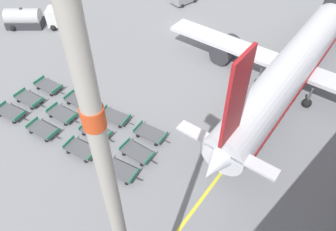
{
  "coord_description": "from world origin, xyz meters",
  "views": [
    {
      "loc": [
        28.82,
        -32.7,
        25.16
      ],
      "look_at": [
        12.71,
        -16.33,
        2.06
      ],
      "focal_mm": 35.0,
      "sensor_mm": 36.0,
      "label": 1
    }
  ],
  "objects_px": {
    "baggage_dolly_row_mid_a_col_c": "(96,132)",
    "baggage_dolly_row_mid_a_col_d": "(137,152)",
    "baggage_dolly_row_mid_b_col_c": "(115,117)",
    "baggage_dolly_row_near_col_b": "(43,130)",
    "baggage_dolly_row_mid_b_col_d": "(151,134)",
    "baggage_dolly_row_mid_a_col_b": "(62,114)",
    "baggage_dolly_row_mid_b_col_a": "(49,86)",
    "apron_light_mast": "(117,222)",
    "airplane": "(299,59)",
    "baggage_dolly_row_near_col_c": "(81,149)",
    "baggage_dolly_row_near_col_a": "(11,112)",
    "baggage_dolly_row_near_col_d": "(120,171)",
    "baggage_dolly_row_mid_b_col_b": "(80,101)",
    "fuel_tanker_primary": "(31,18)",
    "baggage_dolly_row_mid_a_col_a": "(29,99)"
  },
  "relations": [
    {
      "from": "baggage_dolly_row_mid_a_col_c",
      "to": "baggage_dolly_row_mid_a_col_d",
      "type": "relative_size",
      "value": 1.0
    },
    {
      "from": "baggage_dolly_row_mid_b_col_c",
      "to": "baggage_dolly_row_near_col_b",
      "type": "bearing_deg",
      "value": -120.7
    },
    {
      "from": "baggage_dolly_row_near_col_b",
      "to": "baggage_dolly_row_mid_a_col_c",
      "type": "height_order",
      "value": "same"
    },
    {
      "from": "baggage_dolly_row_mid_a_col_d",
      "to": "baggage_dolly_row_mid_b_col_d",
      "type": "relative_size",
      "value": 1.0
    },
    {
      "from": "baggage_dolly_row_mid_a_col_b",
      "to": "baggage_dolly_row_mid_b_col_c",
      "type": "bearing_deg",
      "value": 40.61
    },
    {
      "from": "baggage_dolly_row_mid_a_col_d",
      "to": "baggage_dolly_row_mid_b_col_a",
      "type": "relative_size",
      "value": 1.0
    },
    {
      "from": "apron_light_mast",
      "to": "baggage_dolly_row_mid_b_col_d",
      "type": "bearing_deg",
      "value": 134.5
    },
    {
      "from": "airplane",
      "to": "baggage_dolly_row_near_col_c",
      "type": "bearing_deg",
      "value": -110.58
    },
    {
      "from": "baggage_dolly_row_near_col_a",
      "to": "baggage_dolly_row_mid_b_col_d",
      "type": "relative_size",
      "value": 1.0
    },
    {
      "from": "baggage_dolly_row_near_col_d",
      "to": "baggage_dolly_row_mid_a_col_c",
      "type": "xyz_separation_m",
      "value": [
        -5.44,
        1.28,
        0.0
      ]
    },
    {
      "from": "baggage_dolly_row_mid_b_col_b",
      "to": "baggage_dolly_row_mid_a_col_d",
      "type": "bearing_deg",
      "value": -1.96
    },
    {
      "from": "airplane",
      "to": "baggage_dolly_row_mid_b_col_a",
      "type": "distance_m",
      "value": 28.96
    },
    {
      "from": "fuel_tanker_primary",
      "to": "baggage_dolly_row_near_col_b",
      "type": "relative_size",
      "value": 1.91
    },
    {
      "from": "airplane",
      "to": "baggage_dolly_row_near_col_b",
      "type": "relative_size",
      "value": 10.3
    },
    {
      "from": "baggage_dolly_row_near_col_d",
      "to": "baggage_dolly_row_mid_a_col_b",
      "type": "relative_size",
      "value": 1.0
    },
    {
      "from": "airplane",
      "to": "baggage_dolly_row_mid_b_col_b",
      "type": "height_order",
      "value": "airplane"
    },
    {
      "from": "baggage_dolly_row_near_col_c",
      "to": "baggage_dolly_row_mid_a_col_c",
      "type": "distance_m",
      "value": 2.5
    },
    {
      "from": "baggage_dolly_row_mid_a_col_b",
      "to": "baggage_dolly_row_mid_b_col_b",
      "type": "xyz_separation_m",
      "value": [
        -0.44,
        2.5,
        0.0
      ]
    },
    {
      "from": "baggage_dolly_row_near_col_a",
      "to": "baggage_dolly_row_mid_b_col_b",
      "type": "distance_m",
      "value": 7.28
    },
    {
      "from": "airplane",
      "to": "baggage_dolly_row_near_col_d",
      "type": "relative_size",
      "value": 10.32
    },
    {
      "from": "baggage_dolly_row_mid_a_col_a",
      "to": "baggage_dolly_row_mid_b_col_d",
      "type": "relative_size",
      "value": 1.0
    },
    {
      "from": "baggage_dolly_row_mid_a_col_a",
      "to": "apron_light_mast",
      "type": "height_order",
      "value": "apron_light_mast"
    },
    {
      "from": "baggage_dolly_row_mid_a_col_a",
      "to": "baggage_dolly_row_mid_a_col_c",
      "type": "xyz_separation_m",
      "value": [
        9.38,
        2.24,
        0.0
      ]
    },
    {
      "from": "baggage_dolly_row_near_col_b",
      "to": "baggage_dolly_row_near_col_a",
      "type": "bearing_deg",
      "value": -166.63
    },
    {
      "from": "baggage_dolly_row_near_col_d",
      "to": "baggage_dolly_row_mid_b_col_a",
      "type": "bearing_deg",
      "value": 173.49
    },
    {
      "from": "fuel_tanker_primary",
      "to": "baggage_dolly_row_mid_b_col_b",
      "type": "distance_m",
      "value": 19.69
    },
    {
      "from": "baggage_dolly_row_near_col_b",
      "to": "baggage_dolly_row_mid_a_col_b",
      "type": "relative_size",
      "value": 1.0
    },
    {
      "from": "baggage_dolly_row_mid_a_col_d",
      "to": "baggage_dolly_row_mid_b_col_a",
      "type": "bearing_deg",
      "value": -177.18
    },
    {
      "from": "baggage_dolly_row_mid_a_col_b",
      "to": "apron_light_mast",
      "type": "bearing_deg",
      "value": -19.14
    },
    {
      "from": "baggage_dolly_row_near_col_b",
      "to": "baggage_dolly_row_mid_b_col_d",
      "type": "bearing_deg",
      "value": 41.81
    },
    {
      "from": "baggage_dolly_row_mid_a_col_b",
      "to": "baggage_dolly_row_mid_b_col_c",
      "type": "height_order",
      "value": "same"
    },
    {
      "from": "baggage_dolly_row_near_col_b",
      "to": "apron_light_mast",
      "type": "xyz_separation_m",
      "value": [
        19.76,
        -4.42,
        13.85
      ]
    },
    {
      "from": "baggage_dolly_row_mid_a_col_b",
      "to": "apron_light_mast",
      "type": "height_order",
      "value": "apron_light_mast"
    },
    {
      "from": "baggage_dolly_row_mid_a_col_c",
      "to": "fuel_tanker_primary",
      "type": "bearing_deg",
      "value": 165.0
    },
    {
      "from": "airplane",
      "to": "baggage_dolly_row_near_col_a",
      "type": "bearing_deg",
      "value": -125.32
    },
    {
      "from": "baggage_dolly_row_mid_a_col_d",
      "to": "fuel_tanker_primary",
      "type": "bearing_deg",
      "value": 169.71
    },
    {
      "from": "baggage_dolly_row_near_col_d",
      "to": "baggage_dolly_row_mid_a_col_c",
      "type": "relative_size",
      "value": 1.0
    },
    {
      "from": "baggage_dolly_row_mid_a_col_a",
      "to": "apron_light_mast",
      "type": "xyz_separation_m",
      "value": [
        25.05,
        -5.78,
        13.85
      ]
    },
    {
      "from": "apron_light_mast",
      "to": "baggage_dolly_row_mid_a_col_b",
      "type": "bearing_deg",
      "value": 160.86
    },
    {
      "from": "baggage_dolly_row_near_col_b",
      "to": "baggage_dolly_row_near_col_c",
      "type": "bearing_deg",
      "value": 14.06
    },
    {
      "from": "baggage_dolly_row_mid_b_col_a",
      "to": "apron_light_mast",
      "type": "bearing_deg",
      "value": -18.42
    },
    {
      "from": "airplane",
      "to": "baggage_dolly_row_mid_b_col_a",
      "type": "relative_size",
      "value": 10.3
    },
    {
      "from": "baggage_dolly_row_mid_a_col_c",
      "to": "apron_light_mast",
      "type": "xyz_separation_m",
      "value": [
        15.66,
        -8.02,
        13.85
      ]
    },
    {
      "from": "airplane",
      "to": "baggage_dolly_row_mid_b_col_c",
      "type": "relative_size",
      "value": 10.32
    },
    {
      "from": "baggage_dolly_row_mid_b_col_a",
      "to": "baggage_dolly_row_mid_b_col_d",
      "type": "distance_m",
      "value": 14.29
    },
    {
      "from": "baggage_dolly_row_near_col_b",
      "to": "baggage_dolly_row_mid_a_col_d",
      "type": "bearing_deg",
      "value": 27.89
    },
    {
      "from": "baggage_dolly_row_mid_b_col_d",
      "to": "baggage_dolly_row_near_col_a",
      "type": "bearing_deg",
      "value": -146.78
    },
    {
      "from": "baggage_dolly_row_mid_b_col_b",
      "to": "airplane",
      "type": "bearing_deg",
      "value": 53.37
    },
    {
      "from": "baggage_dolly_row_near_col_d",
      "to": "baggage_dolly_row_mid_a_col_d",
      "type": "bearing_deg",
      "value": 101.38
    },
    {
      "from": "baggage_dolly_row_near_col_b",
      "to": "baggage_dolly_row_mid_b_col_d",
      "type": "xyz_separation_m",
      "value": [
        8.2,
        7.34,
        0.0
      ]
    }
  ]
}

